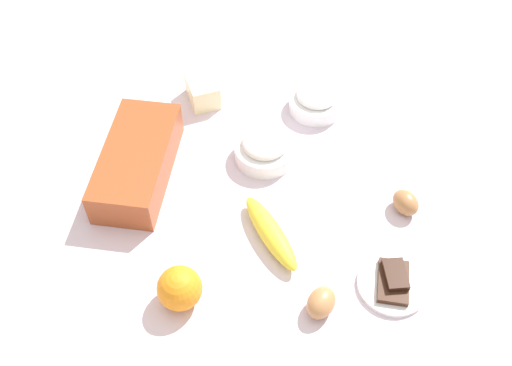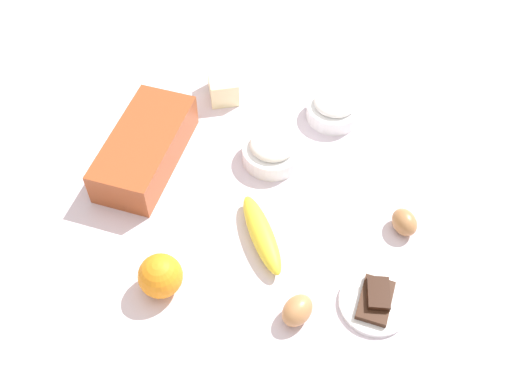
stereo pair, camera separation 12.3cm
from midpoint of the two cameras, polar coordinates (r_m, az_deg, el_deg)
ground_plane at (r=1.27m, az=2.77°, el=-1.58°), size 2.40×2.40×0.02m
loaf_pan at (r=1.30m, az=-7.71°, el=3.16°), size 0.30×0.19×0.08m
flour_bowl at (r=1.30m, az=4.24°, el=2.96°), size 0.13×0.13×0.06m
sugar_bowl at (r=1.40m, az=9.85°, el=6.84°), size 0.12×0.12×0.06m
banana at (r=1.18m, az=3.52°, el=-4.99°), size 0.19×0.11×0.04m
orange_fruit at (r=1.11m, az=-5.82°, el=-8.87°), size 0.08×0.08×0.08m
butter_block at (r=1.44m, az=-0.64°, el=9.01°), size 0.10×0.08×0.06m
egg_near_butter at (r=1.10m, az=7.15°, el=-11.99°), size 0.08×0.08×0.05m
egg_beside_bowl at (r=1.24m, az=16.51°, el=-3.73°), size 0.07×0.07×0.05m
chocolate_plate at (r=1.15m, az=14.18°, el=-10.90°), size 0.13×0.13×0.03m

